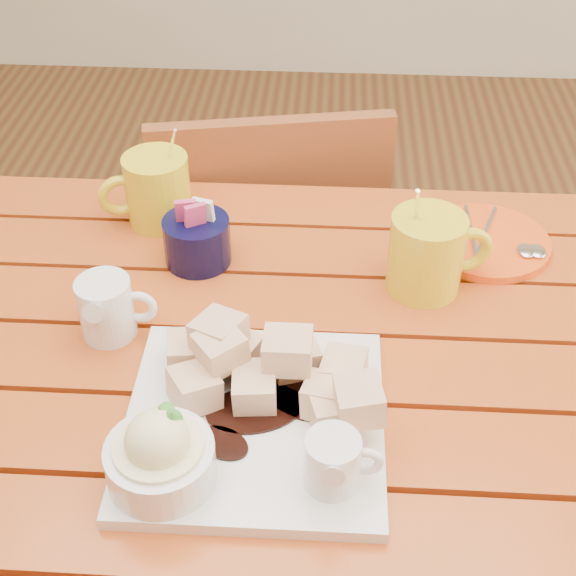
# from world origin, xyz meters

# --- Properties ---
(table) EXTENTS (1.20, 0.79, 0.75)m
(table) POSITION_xyz_m (0.00, 0.00, 0.64)
(table) COLOR #A74215
(table) RESTS_ON ground
(dessert_plate) EXTENTS (0.28, 0.28, 0.11)m
(dessert_plate) POSITION_xyz_m (0.01, -0.11, 0.78)
(dessert_plate) COLOR white
(dessert_plate) RESTS_ON table
(coffee_mug_left) EXTENTS (0.13, 0.09, 0.15)m
(coffee_mug_left) POSITION_xyz_m (-0.15, 0.29, 0.80)
(coffee_mug_left) COLOR yellow
(coffee_mug_left) RESTS_ON table
(coffee_mug_right) EXTENTS (0.14, 0.10, 0.16)m
(coffee_mug_right) POSITION_xyz_m (0.22, 0.16, 0.81)
(coffee_mug_right) COLOR yellow
(coffee_mug_right) RESTS_ON table
(cream_pitcher) EXTENTS (0.10, 0.08, 0.08)m
(cream_pitcher) POSITION_xyz_m (-0.16, 0.04, 0.79)
(cream_pitcher) COLOR white
(cream_pitcher) RESTS_ON table
(sugar_caddy) EXTENTS (0.09, 0.09, 0.10)m
(sugar_caddy) POSITION_xyz_m (-0.08, 0.19, 0.78)
(sugar_caddy) COLOR black
(sugar_caddy) RESTS_ON table
(orange_saucer) EXTENTS (0.18, 0.18, 0.02)m
(orange_saucer) POSITION_xyz_m (0.32, 0.25, 0.76)
(orange_saucer) COLOR #FB5515
(orange_saucer) RESTS_ON table
(chair_far) EXTENTS (0.46, 0.46, 0.84)m
(chair_far) POSITION_xyz_m (-0.02, 0.55, 0.47)
(chair_far) COLOR brown
(chair_far) RESTS_ON ground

